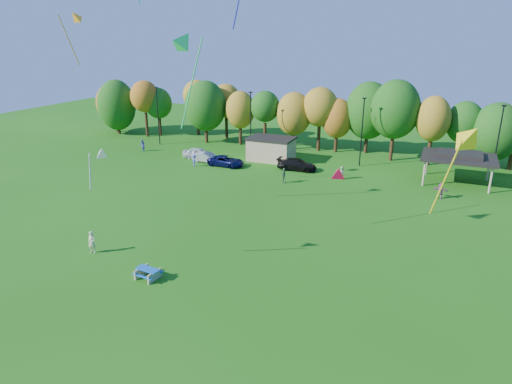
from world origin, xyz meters
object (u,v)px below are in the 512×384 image
at_px(car_b, 207,157).
at_px(car_c, 226,161).
at_px(picnic_table, 148,273).
at_px(kite_flyer, 92,242).
at_px(car_a, 199,153).
at_px(car_d, 297,165).

distance_m(car_b, car_c, 3.33).
distance_m(picnic_table, car_b, 31.66).
bearing_deg(kite_flyer, car_c, 83.56).
height_order(kite_flyer, car_a, kite_flyer).
height_order(kite_flyer, car_c, kite_flyer).
xyz_separation_m(picnic_table, car_d, (1.15, 30.79, 0.30)).
xyz_separation_m(picnic_table, car_a, (-13.57, 30.89, 0.32)).
bearing_deg(picnic_table, car_d, 94.02).
xyz_separation_m(kite_flyer, car_c, (-1.68, 27.29, -0.25)).
bearing_deg(picnic_table, car_b, 117.44).
relative_size(car_c, car_d, 0.96).
bearing_deg(car_c, car_a, 70.77).
bearing_deg(car_c, kite_flyer, -175.15).
height_order(picnic_table, car_b, car_b).
height_order(car_a, car_d, car_a).
xyz_separation_m(car_c, car_d, (9.37, 1.91, 0.06)).
bearing_deg(kite_flyer, car_d, 65.28).
bearing_deg(picnic_table, car_c, 112.04).
bearing_deg(picnic_table, kite_flyer, 172.49).
bearing_deg(car_a, car_c, -121.95).
distance_m(kite_flyer, car_c, 27.35).
bearing_deg(car_b, car_a, 61.20).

